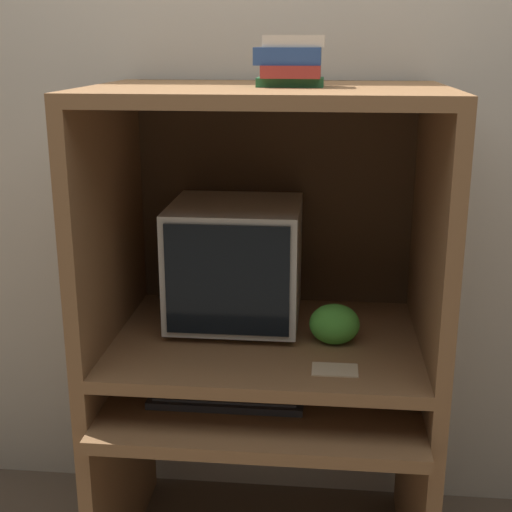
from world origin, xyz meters
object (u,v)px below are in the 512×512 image
Objects in this scene: keyboard at (227,397)px; mouse at (325,398)px; book_stack at (290,61)px; crt_monitor at (235,263)px; snack_bag at (334,324)px.

keyboard and mouse have the same top height.
book_stack is (0.16, 0.12, 0.90)m from keyboard.
crt_monitor is 0.88× the size of keyboard.
book_stack is at bearing 36.73° from keyboard.
book_stack is at bearing -35.82° from crt_monitor.
crt_monitor is 2.67× the size of snack_bag.
crt_monitor is 0.35m from snack_bag.
book_stack reaches higher than snack_bag.
crt_monitor reaches higher than snack_bag.
snack_bag is 0.73m from book_stack.
keyboard is at bearing -143.27° from book_stack.
keyboard is 0.93m from book_stack.
mouse is (0.28, 0.02, 0.00)m from keyboard.
crt_monitor is 0.40m from keyboard.
book_stack reaches higher than crt_monitor.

